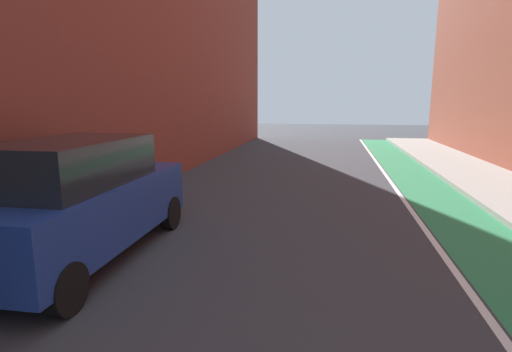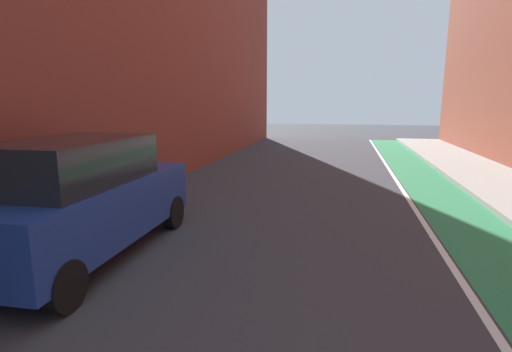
{
  "view_description": "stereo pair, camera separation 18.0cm",
  "coord_description": "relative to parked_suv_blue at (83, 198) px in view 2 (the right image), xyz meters",
  "views": [
    {
      "loc": [
        0.68,
        4.82,
        2.55
      ],
      "look_at": [
        -0.49,
        10.86,
        1.38
      ],
      "focal_mm": 27.59,
      "sensor_mm": 36.0,
      "label": 1
    },
    {
      "loc": [
        0.85,
        4.86,
        2.55
      ],
      "look_at": [
        -0.49,
        10.86,
        1.38
      ],
      "focal_mm": 27.59,
      "sensor_mm": 36.0,
      "label": 2
    }
  ],
  "objects": [
    {
      "name": "ground_plane",
      "position": [
        3.25,
        3.08,
        -1.02
      ],
      "size": [
        76.45,
        76.45,
        0.0
      ],
      "primitive_type": "plane",
      "color": "#38383D"
    },
    {
      "name": "bike_lane_paint",
      "position": [
        6.75,
        5.08,
        -1.01
      ],
      "size": [
        1.6,
        34.75,
        0.0
      ],
      "primitive_type": "cube",
      "color": "#2D8451",
      "rests_on": "ground"
    },
    {
      "name": "lane_divider_stripe",
      "position": [
        5.85,
        5.08,
        -1.01
      ],
      "size": [
        0.12,
        34.75,
        0.0
      ],
      "primitive_type": "cube",
      "color": "white",
      "rests_on": "ground"
    },
    {
      "name": "parked_suv_blue",
      "position": [
        0.0,
        0.0,
        0.0
      ],
      "size": [
        1.91,
        4.5,
        1.98
      ],
      "color": "navy",
      "rests_on": "ground"
    }
  ]
}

